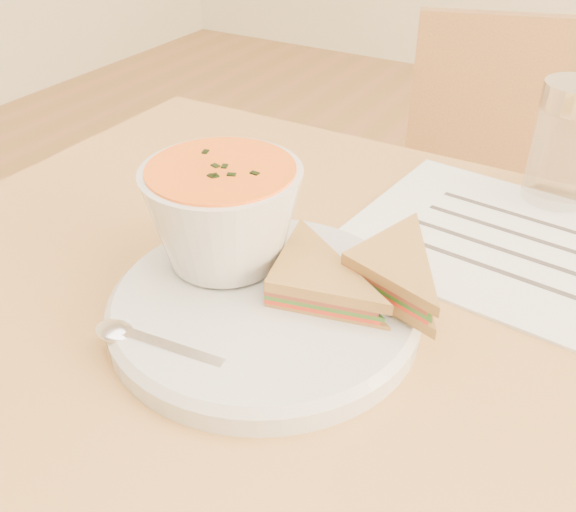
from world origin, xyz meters
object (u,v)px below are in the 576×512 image
Objects in this scene: plate at (264,308)px; condiment_shaker at (567,144)px; soup_bowl at (224,220)px; chair_far at (499,298)px.

condiment_shaker is (0.16, 0.32, 0.05)m from plate.
soup_bowl is (-0.05, 0.03, 0.05)m from plate.
chair_far is 6.47× the size of soup_bowl.
condiment_shaker is (0.07, -0.26, 0.39)m from chair_far.
chair_far is at bearing 104.23° from condiment_shaker.
soup_bowl is at bearing 154.44° from plate.
soup_bowl is (-0.15, -0.55, 0.39)m from chair_far.
soup_bowl is 1.04× the size of condiment_shaker.
plate is at bearing 63.27° from chair_far.
chair_far is 3.39× the size of plate.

